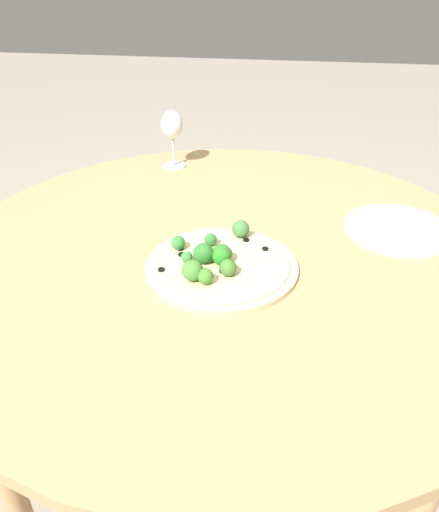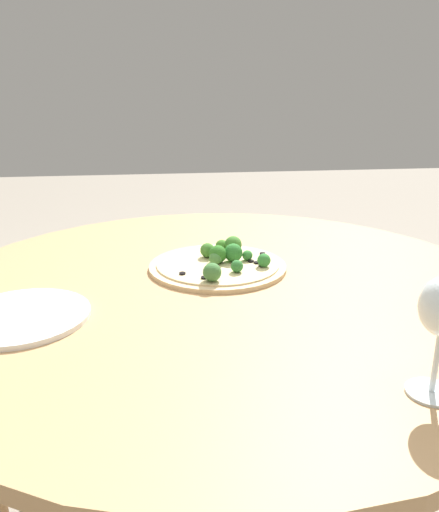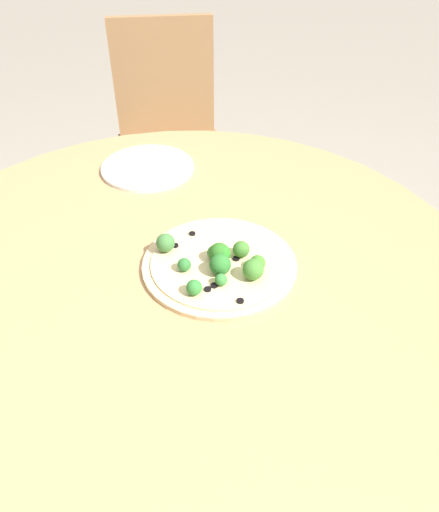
% 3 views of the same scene
% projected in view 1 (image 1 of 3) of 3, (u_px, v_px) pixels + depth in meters
% --- Properties ---
extents(ground_plane, '(12.00, 12.00, 0.00)m').
position_uv_depth(ground_plane, '(225.00, 451.00, 1.49)').
color(ground_plane, gray).
extents(dining_table, '(1.27, 1.27, 0.71)m').
position_uv_depth(dining_table, '(227.00, 270.00, 1.15)').
color(dining_table, tan).
rests_on(dining_table, ground_plane).
extents(pizza, '(0.32, 0.32, 0.06)m').
position_uv_depth(pizza, '(218.00, 262.00, 1.04)').
color(pizza, '#DBBC89').
rests_on(pizza, dining_table).
extents(wine_glass, '(0.07, 0.07, 0.17)m').
position_uv_depth(wine_glass, '(172.00, 127.00, 1.46)').
color(wine_glass, silver).
rests_on(wine_glass, dining_table).
extents(plate_near, '(0.25, 0.25, 0.01)m').
position_uv_depth(plate_near, '(398.00, 229.00, 1.18)').
color(plate_near, white).
rests_on(plate_near, dining_table).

